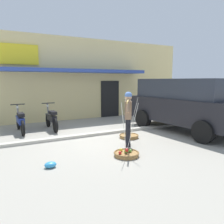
# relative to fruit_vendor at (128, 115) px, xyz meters

# --- Properties ---
(ground_plane) EXTENTS (90.00, 90.00, 0.00)m
(ground_plane) POSITION_rel_fruit_vendor_xyz_m (-0.30, 0.97, -0.98)
(ground_plane) COLOR #9E998C
(sidewalk_curb) EXTENTS (20.00, 0.24, 0.10)m
(sidewalk_curb) POSITION_rel_fruit_vendor_xyz_m (-0.30, 1.67, -0.93)
(sidewalk_curb) COLOR #BAB4A5
(sidewalk_curb) RESTS_ON ground
(fruit_vendor) EXTENTS (1.09, 1.59, 1.70)m
(fruit_vendor) POSITION_rel_fruit_vendor_xyz_m (0.00, 0.00, 0.00)
(fruit_vendor) COLOR black
(fruit_vendor) RESTS_ON ground
(fruit_basket_left_side) EXTENTS (0.69, 0.69, 1.45)m
(fruit_basket_left_side) POSITION_rel_fruit_vendor_xyz_m (-0.53, -0.78, -0.90)
(fruit_basket_left_side) COLOR #9E7542
(fruit_basket_left_side) RESTS_ON ground
(fruit_basket_right_side) EXTENTS (0.69, 0.69, 1.45)m
(fruit_basket_right_side) POSITION_rel_fruit_vendor_xyz_m (0.52, 0.78, -0.91)
(fruit_basket_right_side) COLOR #9E7542
(fruit_basket_right_side) RESTS_ON ground
(motorcycle_nearest_shop) EXTENTS (0.54, 1.82, 1.09)m
(motorcycle_nearest_shop) POSITION_rel_fruit_vendor_xyz_m (-2.84, 3.39, -0.53)
(motorcycle_nearest_shop) COLOR black
(motorcycle_nearest_shop) RESTS_ON ground
(motorcycle_second_in_row) EXTENTS (0.54, 1.82, 1.09)m
(motorcycle_second_in_row) POSITION_rel_fruit_vendor_xyz_m (-1.65, 3.34, -0.53)
(motorcycle_second_in_row) COLOR black
(motorcycle_second_in_row) RESTS_ON ground
(parked_truck) EXTENTS (2.54, 4.97, 2.10)m
(parked_truck) POSITION_rel_fruit_vendor_xyz_m (3.11, 0.71, 0.15)
(parked_truck) COLOR black
(parked_truck) RESTS_ON ground
(storefront_building) EXTENTS (13.00, 6.00, 4.20)m
(storefront_building) POSITION_rel_fruit_vendor_xyz_m (0.05, 7.71, 1.12)
(storefront_building) COLOR #DBC684
(storefront_building) RESTS_ON ground
(plastic_litter_bag) EXTENTS (0.28, 0.22, 0.14)m
(plastic_litter_bag) POSITION_rel_fruit_vendor_xyz_m (-2.52, -0.62, -0.91)
(plastic_litter_bag) COLOR #3393D1
(plastic_litter_bag) RESTS_ON ground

